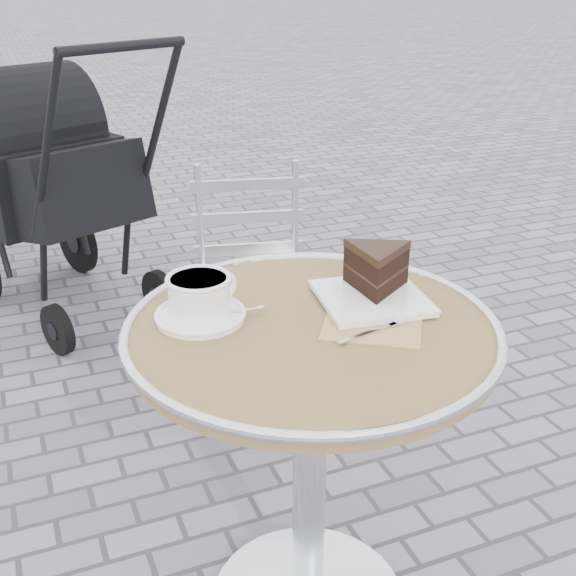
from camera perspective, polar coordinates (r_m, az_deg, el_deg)
name	(u,v)px	position (r m, az deg, el deg)	size (l,w,h in m)	color
cafe_table	(311,399)	(1.45, 1.80, -8.74)	(0.72, 0.72, 0.74)	silver
cappuccino_set	(201,300)	(1.38, -6.92, -0.97)	(0.20, 0.17, 0.09)	white
cake_plate_set	(376,275)	(1.46, 6.94, 1.02)	(0.28, 0.32, 0.11)	#AA7F5D
bistro_chair	(251,261)	(2.28, -2.93, 2.11)	(0.43, 0.43, 0.79)	silver
baby_stroller	(48,189)	(3.11, -18.45, 7.41)	(0.86, 1.18, 1.13)	black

